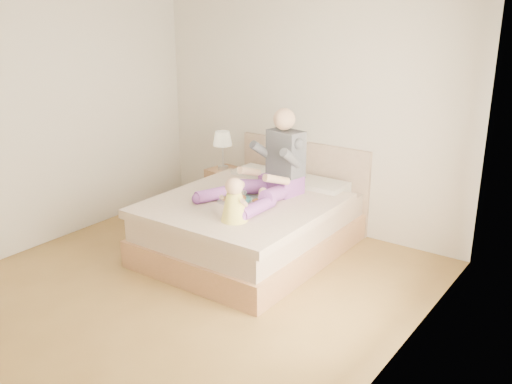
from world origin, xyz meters
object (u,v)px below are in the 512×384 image
Objects in this scene: adult at (272,170)px; tray at (245,200)px; bed at (255,222)px; nightstand at (227,190)px; baby at (235,203)px.

tray is (-0.09, -0.36, -0.25)m from adult.
tray is at bearing -78.87° from bed.
nightstand is at bearing 141.48° from bed.
adult is 2.82× the size of baby.
bed is 1.84× the size of adult.
adult is (1.14, -0.67, 0.62)m from nightstand.
adult is 0.44m from tray.
bed is at bearing -30.43° from nightstand.
bed is at bearing 104.33° from baby.
baby is (1.26, -1.47, 0.51)m from nightstand.
adult is at bearing 91.84° from baby.
baby is at bearing -69.13° from bed.
nightstand is 2.00m from baby.
adult is (0.14, 0.12, 0.57)m from bed.
nightstand is at bearing 123.99° from baby.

